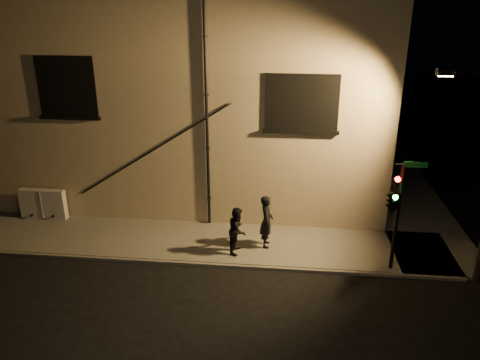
# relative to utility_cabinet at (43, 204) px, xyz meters

# --- Properties ---
(ground) EXTENTS (90.00, 90.00, 0.00)m
(ground) POSITION_rel_utility_cabinet_xyz_m (8.51, -2.70, -0.73)
(ground) COLOR black
(sidewalk) EXTENTS (21.00, 16.00, 0.12)m
(sidewalk) POSITION_rel_utility_cabinet_xyz_m (9.73, 1.69, -0.67)
(sidewalk) COLOR #5A5751
(sidewalk) RESTS_ON ground
(building) EXTENTS (16.20, 12.23, 8.80)m
(building) POSITION_rel_utility_cabinet_xyz_m (5.51, 6.29, 3.67)
(building) COLOR tan
(building) RESTS_ON ground
(utility_cabinet) EXTENTS (1.85, 0.31, 1.22)m
(utility_cabinet) POSITION_rel_utility_cabinet_xyz_m (0.00, 0.00, 0.00)
(utility_cabinet) COLOR #B9B5B0
(utility_cabinet) RESTS_ON sidewalk
(pedestrian_a) EXTENTS (0.50, 0.73, 1.92)m
(pedestrian_a) POSITION_rel_utility_cabinet_xyz_m (9.03, -1.35, 0.35)
(pedestrian_a) COLOR black
(pedestrian_a) RESTS_ON sidewalk
(pedestrian_b) EXTENTS (0.73, 0.89, 1.67)m
(pedestrian_b) POSITION_rel_utility_cabinet_xyz_m (8.07, -1.87, 0.22)
(pedestrian_b) COLOR black
(pedestrian_b) RESTS_ON sidewalk
(traffic_signal) EXTENTS (1.20, 2.16, 3.69)m
(traffic_signal) POSITION_rel_utility_cabinet_xyz_m (12.99, -2.51, 1.88)
(traffic_signal) COLOR black
(traffic_signal) RESTS_ON sidewalk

